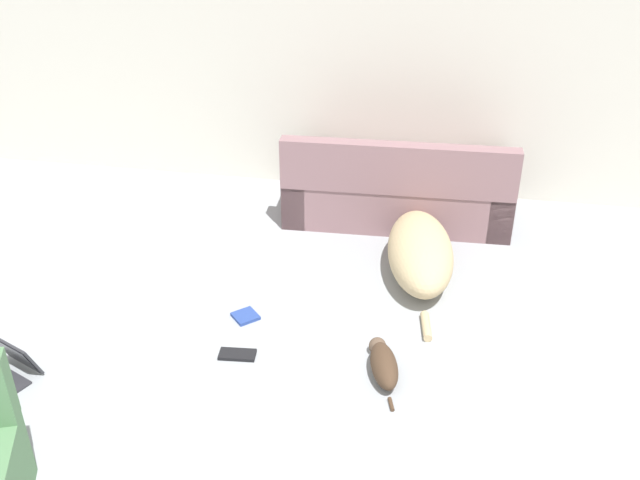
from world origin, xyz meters
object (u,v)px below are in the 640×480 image
at_px(laptop_open, 9,366).
at_px(book_black, 237,355).
at_px(dog, 420,250).
at_px(book_blue, 245,316).
at_px(cat, 383,364).
at_px(couch, 397,191).

relative_size(laptop_open, book_black, 1.77).
relative_size(dog, book_blue, 7.16).
bearing_deg(cat, book_blue, 51.23).
distance_m(couch, book_blue, 1.92).
height_order(couch, cat, couch).
bearing_deg(book_black, dog, 48.76).
xyz_separation_m(dog, book_black, (-1.09, -1.25, -0.18)).
bearing_deg(couch, dog, 104.22).
bearing_deg(dog, laptop_open, 117.18).
bearing_deg(book_black, book_blue, 98.38).
height_order(couch, laptop_open, couch).
bearing_deg(couch, laptop_open, 47.12).
distance_m(cat, book_black, 0.95).
height_order(cat, laptop_open, laptop_open).
height_order(couch, book_black, couch).
relative_size(dog, laptop_open, 3.68).
height_order(cat, book_blue, cat).
relative_size(couch, cat, 3.23).
distance_m(cat, book_blue, 1.10).
distance_m(couch, laptop_open, 3.35).
distance_m(dog, laptop_open, 2.97).
xyz_separation_m(book_black, book_blue, (-0.06, 0.42, -0.00)).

